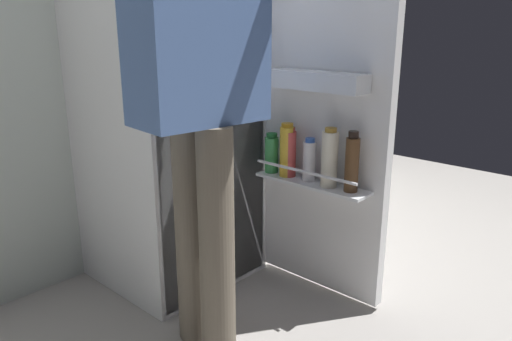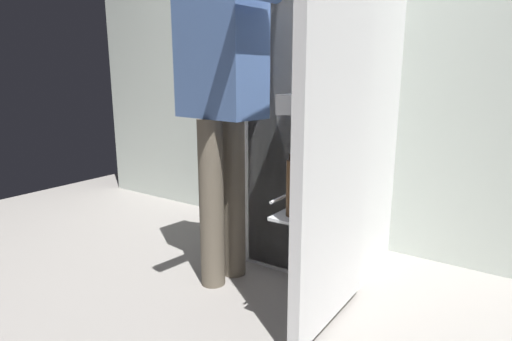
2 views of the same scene
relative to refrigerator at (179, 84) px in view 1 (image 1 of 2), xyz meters
name	(u,v)px [view 1 (image 1 of 2)]	position (x,y,z in m)	size (l,w,h in m)	color
ground_plane	(262,314)	(-0.03, -0.50, -0.88)	(5.40, 5.40, 0.00)	gray
kitchen_wall	(114,0)	(-0.03, 0.40, 0.35)	(4.40, 0.10, 2.47)	beige
refrigerator	(179,84)	(0.00, 0.00, 0.00)	(0.67, 1.19, 1.77)	white
person	(201,69)	(-0.29, -0.48, 0.11)	(0.54, 0.76, 1.66)	#665B4C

